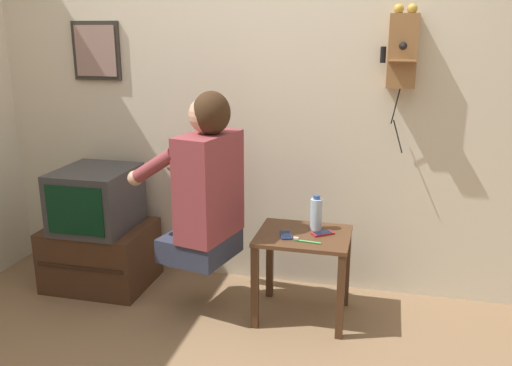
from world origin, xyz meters
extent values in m
plane|color=#846647|center=(0.00, 0.00, 0.00)|extent=(14.00, 14.00, 0.00)
cube|color=beige|center=(0.00, 1.02, 1.27)|extent=(6.80, 0.05, 2.55)
cube|color=#51331E|center=(0.37, 0.57, 0.50)|extent=(0.52, 0.43, 0.02)
cube|color=#452B1A|center=(0.14, 0.37, 0.25)|extent=(0.04, 0.04, 0.49)
cube|color=#452B1A|center=(0.61, 0.37, 0.25)|extent=(0.04, 0.04, 0.49)
cube|color=#452B1A|center=(0.14, 0.76, 0.25)|extent=(0.04, 0.04, 0.49)
cube|color=#452B1A|center=(0.61, 0.76, 0.25)|extent=(0.04, 0.04, 0.49)
cube|color=#2D3347|center=(-0.23, 0.51, 0.41)|extent=(0.44, 0.47, 0.14)
cube|color=brown|center=(-0.16, 0.49, 0.78)|extent=(0.31, 0.46, 0.60)
sphere|color=tan|center=(-0.16, 0.49, 1.18)|extent=(0.21, 0.21, 0.21)
ellipsoid|color=#382314|center=(-0.13, 0.48, 1.19)|extent=(0.25, 0.26, 0.24)
cylinder|color=brown|center=(-0.43, 0.37, 0.91)|extent=(0.31, 0.14, 0.23)
cylinder|color=brown|center=(-0.35, 0.72, 0.91)|extent=(0.31, 0.14, 0.23)
sphere|color=tan|center=(-0.56, 0.40, 0.82)|extent=(0.09, 0.09, 0.09)
sphere|color=tan|center=(-0.48, 0.75, 0.82)|extent=(0.09, 0.09, 0.09)
cube|color=#422819|center=(-0.98, 0.67, 0.20)|extent=(0.64, 0.51, 0.40)
cube|color=black|center=(-0.98, 0.41, 0.22)|extent=(0.58, 0.01, 0.02)
cube|color=#38383A|center=(-0.97, 0.65, 0.59)|extent=(0.45, 0.50, 0.38)
cube|color=black|center=(-0.97, 0.40, 0.59)|extent=(0.37, 0.01, 0.30)
cube|color=olive|center=(0.85, 0.94, 1.51)|extent=(0.16, 0.11, 0.41)
cube|color=olive|center=(0.85, 0.86, 1.46)|extent=(0.14, 0.07, 0.03)
sphere|color=#B79338|center=(0.81, 0.93, 1.74)|extent=(0.06, 0.06, 0.06)
sphere|color=#B79338|center=(0.89, 0.93, 1.74)|extent=(0.06, 0.06, 0.06)
cone|color=black|center=(0.85, 0.84, 1.54)|extent=(0.04, 0.05, 0.04)
cylinder|color=black|center=(0.74, 0.94, 1.49)|extent=(0.03, 0.03, 0.09)
cylinder|color=black|center=(0.83, 0.92, 1.21)|extent=(0.04, 0.04, 0.22)
cylinder|color=black|center=(0.86, 0.93, 1.03)|extent=(0.07, 0.06, 0.19)
cube|color=#2D2823|center=(-1.08, 0.98, 1.49)|extent=(0.33, 0.02, 0.37)
cube|color=gray|center=(-1.08, 0.97, 1.49)|extent=(0.28, 0.01, 0.32)
cube|color=navy|center=(0.28, 0.51, 0.52)|extent=(0.09, 0.14, 0.01)
cube|color=black|center=(0.28, 0.51, 0.52)|extent=(0.08, 0.11, 0.00)
cube|color=maroon|center=(0.48, 0.59, 0.52)|extent=(0.14, 0.12, 0.01)
cube|color=black|center=(0.48, 0.59, 0.52)|extent=(0.11, 0.10, 0.00)
cylinder|color=#ADC6DB|center=(0.43, 0.66, 0.60)|extent=(0.07, 0.07, 0.18)
cylinder|color=#2D4C8C|center=(0.43, 0.66, 0.70)|extent=(0.04, 0.04, 0.02)
cylinder|color=#4CBF66|center=(0.41, 0.45, 0.52)|extent=(0.15, 0.02, 0.01)
cube|color=white|center=(0.35, 0.45, 0.53)|extent=(0.03, 0.01, 0.01)
camera|label=1|loc=(0.80, -2.28, 1.63)|focal=38.00mm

